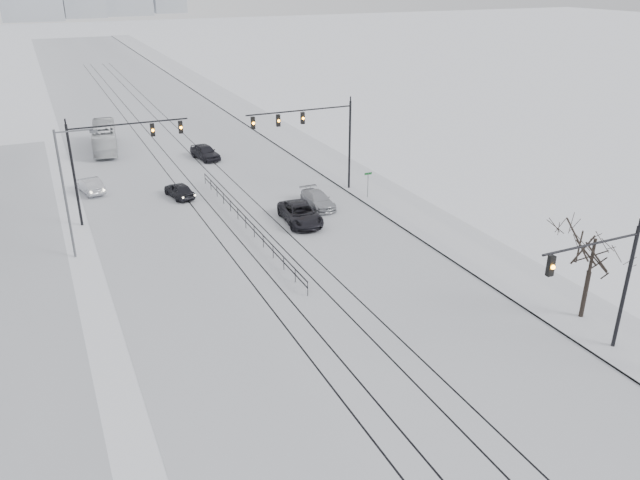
% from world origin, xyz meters
% --- Properties ---
extents(road, '(22.00, 260.00, 0.02)m').
position_xyz_m(road, '(0.00, 60.00, 0.01)').
color(road, silver).
rests_on(road, ground).
extents(sidewalk_east, '(5.00, 260.00, 0.16)m').
position_xyz_m(sidewalk_east, '(13.50, 60.00, 0.08)').
color(sidewalk_east, silver).
rests_on(sidewalk_east, ground).
extents(curb, '(0.10, 260.00, 0.12)m').
position_xyz_m(curb, '(11.05, 60.00, 0.06)').
color(curb, gray).
rests_on(curb, ground).
extents(tram_rails, '(5.30, 180.00, 0.01)m').
position_xyz_m(tram_rails, '(-0.00, 40.00, 0.02)').
color(tram_rails, black).
rests_on(tram_rails, ground).
extents(traffic_mast_near, '(6.10, 0.37, 7.00)m').
position_xyz_m(traffic_mast_near, '(10.79, 6.00, 4.56)').
color(traffic_mast_near, black).
rests_on(traffic_mast_near, ground).
extents(traffic_mast_ne, '(9.60, 0.37, 8.00)m').
position_xyz_m(traffic_mast_ne, '(8.15, 34.99, 5.76)').
color(traffic_mast_ne, black).
rests_on(traffic_mast_ne, ground).
extents(traffic_mast_nw, '(9.10, 0.37, 8.00)m').
position_xyz_m(traffic_mast_nw, '(-8.52, 36.00, 5.57)').
color(traffic_mast_nw, black).
rests_on(traffic_mast_nw, ground).
extents(street_light_west, '(2.73, 0.25, 9.00)m').
position_xyz_m(street_light_west, '(-12.20, 30.00, 5.21)').
color(street_light_west, '#595B60').
rests_on(street_light_west, ground).
extents(bare_tree, '(4.40, 4.40, 6.10)m').
position_xyz_m(bare_tree, '(13.20, 9.00, 4.49)').
color(bare_tree, black).
rests_on(bare_tree, ground).
extents(median_fence, '(0.06, 24.00, 1.00)m').
position_xyz_m(median_fence, '(0.00, 30.00, 0.53)').
color(median_fence, black).
rests_on(median_fence, ground).
extents(street_sign, '(0.70, 0.06, 2.40)m').
position_xyz_m(street_sign, '(11.80, 32.00, 1.61)').
color(street_sign, '#595B60').
rests_on(street_sign, ground).
extents(sedan_sb_inner, '(2.27, 4.14, 1.34)m').
position_xyz_m(sedan_sb_inner, '(-3.05, 39.19, 0.67)').
color(sedan_sb_inner, black).
rests_on(sedan_sb_inner, ground).
extents(sedan_sb_outer, '(2.28, 4.43, 1.39)m').
position_xyz_m(sedan_sb_outer, '(-10.00, 43.82, 0.70)').
color(sedan_sb_outer, '#BBBCC3').
rests_on(sedan_sb_outer, ground).
extents(sedan_nb_front, '(2.94, 5.61, 1.51)m').
position_xyz_m(sedan_nb_front, '(4.29, 29.29, 0.75)').
color(sedan_nb_front, black).
rests_on(sedan_nb_front, ground).
extents(sedan_nb_right, '(1.84, 4.48, 1.30)m').
position_xyz_m(sedan_nb_right, '(7.00, 31.94, 0.65)').
color(sedan_nb_right, '#ABADB3').
rests_on(sedan_nb_right, ground).
extents(sedan_nb_far, '(2.64, 4.76, 1.53)m').
position_xyz_m(sedan_nb_far, '(2.19, 50.04, 0.77)').
color(sedan_nb_far, black).
rests_on(sedan_nb_far, ground).
extents(box_truck, '(3.55, 10.36, 2.83)m').
position_xyz_m(box_truck, '(-6.93, 58.11, 1.41)').
color(box_truck, silver).
rests_on(box_truck, ground).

